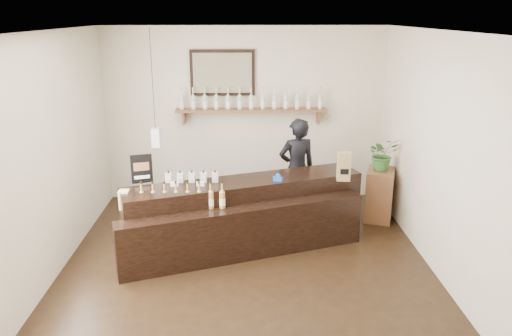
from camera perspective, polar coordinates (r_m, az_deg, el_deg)
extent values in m
plane|color=black|center=(6.24, -1.07, -11.26)|extent=(5.00, 5.00, 0.00)
plane|color=beige|center=(8.13, -1.27, 6.09)|extent=(4.50, 0.00, 4.50)
plane|color=beige|center=(3.37, -0.84, -10.72)|extent=(4.50, 0.00, 4.50)
plane|color=beige|center=(6.12, -22.72, 0.94)|extent=(0.00, 5.00, 5.00)
plane|color=beige|center=(6.14, 20.36, 1.27)|extent=(0.00, 5.00, 5.00)
plane|color=white|center=(5.48, -1.23, 15.40)|extent=(5.00, 5.00, 0.00)
cube|color=brown|center=(7.99, -0.55, 6.62)|extent=(2.40, 0.25, 0.04)
cube|color=brown|center=(8.09, -8.26, 5.72)|extent=(0.04, 0.20, 0.20)
cube|color=brown|center=(8.13, 7.12, 5.82)|extent=(0.04, 0.20, 0.20)
cube|color=black|center=(8.00, -3.85, 10.81)|extent=(1.02, 0.04, 0.72)
cube|color=#41392A|center=(7.98, -3.86, 10.79)|extent=(0.92, 0.01, 0.62)
cube|color=white|center=(7.40, -11.37, 3.42)|extent=(0.12, 0.12, 0.28)
cylinder|color=black|center=(7.24, -11.77, 9.92)|extent=(0.01, 0.01, 1.41)
cylinder|color=#B3C6A6|center=(8.02, -8.50, 7.37)|extent=(0.07, 0.07, 0.20)
cone|color=#B3C6A6|center=(8.00, -8.54, 8.26)|extent=(0.07, 0.07, 0.05)
cylinder|color=#B3C6A6|center=(7.99, -8.56, 8.69)|extent=(0.02, 0.02, 0.07)
cylinder|color=gold|center=(7.99, -8.57, 9.02)|extent=(0.03, 0.03, 0.02)
cylinder|color=white|center=(8.03, -8.49, 7.22)|extent=(0.07, 0.07, 0.09)
cylinder|color=#B3C6A6|center=(8.00, -7.18, 7.40)|extent=(0.07, 0.07, 0.20)
cone|color=#B3C6A6|center=(7.98, -7.22, 8.29)|extent=(0.07, 0.07, 0.05)
cylinder|color=#B3C6A6|center=(7.97, -7.23, 8.72)|extent=(0.02, 0.02, 0.07)
cylinder|color=gold|center=(7.97, -7.25, 9.05)|extent=(0.03, 0.03, 0.02)
cylinder|color=white|center=(8.01, -7.18, 7.25)|extent=(0.07, 0.07, 0.09)
cylinder|color=#B3C6A6|center=(7.99, -5.86, 7.42)|extent=(0.07, 0.07, 0.20)
cone|color=#B3C6A6|center=(7.97, -5.89, 8.32)|extent=(0.07, 0.07, 0.05)
cylinder|color=#B3C6A6|center=(7.96, -5.90, 8.75)|extent=(0.02, 0.02, 0.07)
cylinder|color=gold|center=(7.95, -5.92, 9.08)|extent=(0.03, 0.03, 0.02)
cylinder|color=white|center=(7.99, -5.86, 7.28)|extent=(0.07, 0.07, 0.09)
cylinder|color=#B3C6A6|center=(7.97, -4.54, 7.44)|extent=(0.07, 0.07, 0.20)
cone|color=#B3C6A6|center=(7.95, -4.56, 8.34)|extent=(0.07, 0.07, 0.05)
cylinder|color=#B3C6A6|center=(7.94, -4.57, 8.77)|extent=(0.02, 0.02, 0.07)
cylinder|color=gold|center=(7.94, -4.58, 9.11)|extent=(0.03, 0.03, 0.02)
cylinder|color=white|center=(7.98, -4.54, 7.30)|extent=(0.07, 0.07, 0.09)
cylinder|color=#B3C6A6|center=(7.97, -3.21, 7.46)|extent=(0.07, 0.07, 0.20)
cone|color=#B3C6A6|center=(7.95, -3.23, 8.36)|extent=(0.07, 0.07, 0.05)
cylinder|color=#B3C6A6|center=(7.94, -3.23, 8.79)|extent=(0.02, 0.02, 0.07)
cylinder|color=gold|center=(7.93, -3.24, 9.13)|extent=(0.03, 0.03, 0.02)
cylinder|color=white|center=(7.97, -3.21, 7.32)|extent=(0.07, 0.07, 0.09)
cylinder|color=#B3C6A6|center=(7.96, -1.88, 7.47)|extent=(0.07, 0.07, 0.20)
cone|color=#B3C6A6|center=(7.94, -1.89, 8.38)|extent=(0.07, 0.07, 0.05)
cylinder|color=#B3C6A6|center=(7.93, -1.89, 8.80)|extent=(0.02, 0.02, 0.07)
cylinder|color=gold|center=(7.93, -1.90, 9.14)|extent=(0.03, 0.03, 0.02)
cylinder|color=white|center=(7.97, -1.88, 7.33)|extent=(0.07, 0.07, 0.09)
cylinder|color=#B3C6A6|center=(7.96, -0.55, 7.48)|extent=(0.07, 0.07, 0.20)
cone|color=#B3C6A6|center=(7.94, -0.55, 8.39)|extent=(0.07, 0.07, 0.05)
cylinder|color=#B3C6A6|center=(7.93, -0.55, 8.81)|extent=(0.02, 0.02, 0.07)
cylinder|color=gold|center=(7.93, -0.56, 9.15)|extent=(0.03, 0.03, 0.02)
cylinder|color=white|center=(7.97, -0.55, 7.34)|extent=(0.07, 0.07, 0.09)
cylinder|color=#B3C6A6|center=(7.97, 0.78, 7.49)|extent=(0.07, 0.07, 0.20)
cone|color=#B3C6A6|center=(7.95, 0.78, 8.39)|extent=(0.07, 0.07, 0.05)
cylinder|color=#B3C6A6|center=(7.94, 0.78, 8.82)|extent=(0.02, 0.02, 0.07)
cylinder|color=gold|center=(7.93, 0.79, 9.15)|extent=(0.03, 0.03, 0.02)
cylinder|color=white|center=(7.97, 0.78, 7.34)|extent=(0.07, 0.07, 0.09)
cylinder|color=#B3C6A6|center=(7.98, 2.11, 7.49)|extent=(0.07, 0.07, 0.20)
cone|color=#B3C6A6|center=(7.96, 2.12, 8.39)|extent=(0.07, 0.07, 0.05)
cylinder|color=#B3C6A6|center=(7.95, 2.12, 8.82)|extent=(0.02, 0.02, 0.07)
cylinder|color=gold|center=(7.94, 2.12, 9.15)|extent=(0.03, 0.03, 0.02)
cylinder|color=white|center=(7.98, 2.10, 7.35)|extent=(0.07, 0.07, 0.09)
cylinder|color=#B3C6A6|center=(7.99, 3.43, 7.49)|extent=(0.07, 0.07, 0.20)
cone|color=#B3C6A6|center=(7.97, 3.45, 8.39)|extent=(0.07, 0.07, 0.05)
cylinder|color=#B3C6A6|center=(7.96, 3.45, 8.81)|extent=(0.02, 0.02, 0.07)
cylinder|color=gold|center=(7.96, 3.46, 9.15)|extent=(0.03, 0.03, 0.02)
cylinder|color=white|center=(8.00, 3.43, 7.34)|extent=(0.07, 0.07, 0.09)
cylinder|color=#B3C6A6|center=(8.01, 4.75, 7.48)|extent=(0.07, 0.07, 0.20)
cone|color=#B3C6A6|center=(7.99, 4.77, 8.38)|extent=(0.07, 0.07, 0.05)
cylinder|color=#B3C6A6|center=(7.98, 4.78, 8.80)|extent=(0.02, 0.02, 0.07)
cylinder|color=gold|center=(7.97, 4.79, 9.14)|extent=(0.03, 0.03, 0.02)
cylinder|color=white|center=(8.01, 4.74, 7.34)|extent=(0.07, 0.07, 0.09)
cylinder|color=#B3C6A6|center=(8.03, 6.06, 7.47)|extent=(0.07, 0.07, 0.20)
cone|color=#B3C6A6|center=(8.01, 6.09, 8.37)|extent=(0.07, 0.07, 0.05)
cylinder|color=#B3C6A6|center=(8.00, 6.10, 8.79)|extent=(0.02, 0.02, 0.07)
cylinder|color=gold|center=(8.00, 6.11, 9.12)|extent=(0.03, 0.03, 0.02)
cylinder|color=white|center=(8.04, 6.05, 7.33)|extent=(0.07, 0.07, 0.09)
cylinder|color=#B3C6A6|center=(8.06, 7.36, 7.46)|extent=(0.07, 0.07, 0.20)
cone|color=#B3C6A6|center=(8.04, 7.40, 8.35)|extent=(0.07, 0.07, 0.05)
cylinder|color=#B3C6A6|center=(8.03, 7.41, 8.77)|extent=(0.02, 0.02, 0.07)
cylinder|color=gold|center=(8.02, 7.43, 9.10)|extent=(0.03, 0.03, 0.02)
cylinder|color=white|center=(8.06, 7.36, 7.32)|extent=(0.07, 0.07, 0.09)
cube|color=black|center=(6.68, -1.26, -5.02)|extent=(3.19, 1.57, 0.89)
cube|color=black|center=(6.33, -1.23, -7.38)|extent=(3.10, 1.30, 0.67)
cube|color=white|center=(6.38, -9.30, -1.82)|extent=(0.10, 0.04, 0.05)
cube|color=white|center=(6.34, -6.37, -1.81)|extent=(0.10, 0.04, 0.05)
cube|color=#C6CA7B|center=(6.35, -14.77, -4.03)|extent=(0.12, 0.12, 0.12)
cube|color=#C6CA7B|center=(6.31, -14.85, -3.01)|extent=(0.12, 0.12, 0.12)
cube|color=#B3C6A6|center=(6.53, -9.95, -1.09)|extent=(0.08, 0.08, 0.13)
cube|color=beige|center=(6.49, -10.00, -1.20)|extent=(0.07, 0.00, 0.06)
cylinder|color=black|center=(6.51, -9.99, -0.45)|extent=(0.02, 0.02, 0.03)
cube|color=#B3C6A6|center=(6.51, -8.65, -1.08)|extent=(0.08, 0.08, 0.13)
cube|color=beige|center=(6.47, -8.69, -1.20)|extent=(0.07, 0.00, 0.06)
cylinder|color=black|center=(6.49, -8.68, -0.44)|extent=(0.02, 0.02, 0.03)
cube|color=#B3C6A6|center=(6.49, -7.33, -1.07)|extent=(0.08, 0.08, 0.13)
cube|color=beige|center=(6.45, -7.37, -1.19)|extent=(0.07, 0.00, 0.06)
cylinder|color=black|center=(6.47, -7.36, -0.43)|extent=(0.02, 0.02, 0.03)
cube|color=#B3C6A6|center=(6.48, -6.01, -1.06)|extent=(0.08, 0.08, 0.13)
cube|color=beige|center=(6.44, -6.04, -1.18)|extent=(0.07, 0.00, 0.06)
cylinder|color=black|center=(6.46, -6.04, -0.42)|extent=(0.02, 0.02, 0.03)
cube|color=#B3C6A6|center=(6.47, -4.69, -1.05)|extent=(0.08, 0.08, 0.13)
cube|color=beige|center=(6.43, -4.71, -1.17)|extent=(0.07, 0.00, 0.06)
cylinder|color=black|center=(6.44, -4.71, -0.41)|extent=(0.02, 0.02, 0.03)
cylinder|color=#B37B3C|center=(6.29, -12.88, -3.68)|extent=(0.07, 0.07, 0.20)
cone|color=#B37B3C|center=(6.25, -12.96, -2.59)|extent=(0.07, 0.07, 0.05)
cylinder|color=#B37B3C|center=(6.23, -13.00, -2.08)|extent=(0.02, 0.02, 0.07)
cylinder|color=black|center=(6.21, -13.03, -1.67)|extent=(0.03, 0.03, 0.02)
cylinder|color=white|center=(6.30, -12.87, -3.86)|extent=(0.07, 0.07, 0.09)
cylinder|color=#B37B3C|center=(6.26, -11.62, -3.69)|extent=(0.07, 0.07, 0.20)
cone|color=#B37B3C|center=(6.22, -11.69, -2.60)|extent=(0.07, 0.07, 0.05)
cylinder|color=#B37B3C|center=(6.20, -11.73, -2.07)|extent=(0.02, 0.02, 0.07)
cylinder|color=black|center=(6.18, -11.75, -1.66)|extent=(0.03, 0.03, 0.02)
cylinder|color=white|center=(6.27, -11.61, -3.86)|extent=(0.07, 0.07, 0.09)
cylinder|color=#B37B3C|center=(6.24, -10.35, -3.69)|extent=(0.07, 0.07, 0.20)
cone|color=#B37B3C|center=(6.20, -10.41, -2.60)|extent=(0.07, 0.07, 0.05)
cylinder|color=#B37B3C|center=(6.18, -10.44, -2.07)|extent=(0.02, 0.02, 0.07)
cylinder|color=black|center=(6.16, -10.47, -1.66)|extent=(0.03, 0.03, 0.02)
cylinder|color=white|center=(6.25, -10.34, -3.87)|extent=(0.07, 0.07, 0.09)
cylinder|color=#B37B3C|center=(6.22, -9.07, -3.69)|extent=(0.07, 0.07, 0.20)
cone|color=#B37B3C|center=(6.18, -9.12, -2.59)|extent=(0.07, 0.07, 0.05)
cylinder|color=#B37B3C|center=(6.16, -9.15, -2.07)|extent=(0.02, 0.02, 0.07)
cylinder|color=black|center=(6.14, -9.17, -1.66)|extent=(0.03, 0.03, 0.02)
cylinder|color=white|center=(6.23, -9.06, -3.87)|extent=(0.07, 0.07, 0.09)
cylinder|color=#B37B3C|center=(6.20, -7.78, -3.69)|extent=(0.07, 0.07, 0.20)
cone|color=#B37B3C|center=(6.16, -7.83, -2.59)|extent=(0.07, 0.07, 0.05)
cylinder|color=#B37B3C|center=(6.14, -7.85, -2.06)|extent=(0.02, 0.02, 0.07)
cylinder|color=black|center=(6.12, -7.87, -1.65)|extent=(0.03, 0.03, 0.02)
cylinder|color=white|center=(6.21, -7.77, -3.87)|extent=(0.07, 0.07, 0.09)
cylinder|color=#B37B3C|center=(6.19, -6.48, -3.69)|extent=(0.07, 0.07, 0.20)
cone|color=#B37B3C|center=(6.14, -6.52, -2.59)|extent=(0.07, 0.07, 0.05)
cylinder|color=#B37B3C|center=(6.12, -6.54, -2.06)|extent=(0.02, 0.02, 0.07)
cylinder|color=black|center=(6.11, -6.56, -1.64)|extent=(0.03, 0.03, 0.02)
cylinder|color=white|center=(6.20, -6.48, -3.87)|extent=(0.07, 0.07, 0.09)
cylinder|color=#B37B3C|center=(6.18, -5.18, -3.69)|extent=(0.07, 0.07, 0.20)
cone|color=#B37B3C|center=(6.13, -5.21, -2.58)|extent=(0.07, 0.07, 0.05)
cylinder|color=#B37B3C|center=(6.11, -5.23, -2.05)|extent=(0.02, 0.02, 0.07)
cylinder|color=black|center=(6.10, -5.24, -1.64)|extent=(0.03, 0.03, 0.02)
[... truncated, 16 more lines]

